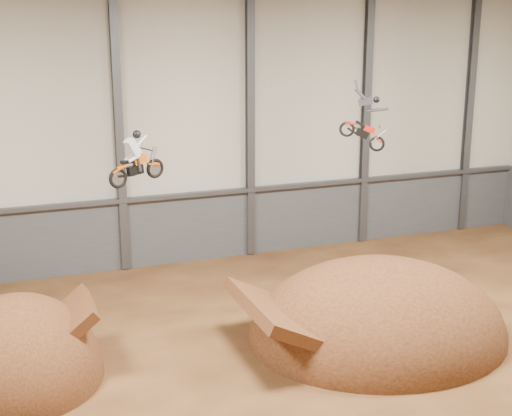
{
  "coord_description": "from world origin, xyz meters",
  "views": [
    {
      "loc": [
        -9.1,
        -19.07,
        12.09
      ],
      "look_at": [
        -0.41,
        4.0,
        5.56
      ],
      "focal_mm": 50.0,
      "sensor_mm": 36.0,
      "label": 1
    }
  ],
  "objects_px": {
    "takeoff_ramp": "(20,377)",
    "landing_ramp": "(377,335)",
    "fmx_rider_b": "(359,116)",
    "fmx_rider_a": "(137,155)"
  },
  "relations": [
    {
      "from": "takeoff_ramp",
      "to": "landing_ramp",
      "type": "relative_size",
      "value": 0.65
    },
    {
      "from": "landing_ramp",
      "to": "fmx_rider_b",
      "type": "relative_size",
      "value": 4.1
    },
    {
      "from": "landing_ramp",
      "to": "fmx_rider_a",
      "type": "height_order",
      "value": "fmx_rider_a"
    },
    {
      "from": "takeoff_ramp",
      "to": "landing_ramp",
      "type": "distance_m",
      "value": 13.49
    },
    {
      "from": "takeoff_ramp",
      "to": "fmx_rider_b",
      "type": "xyz_separation_m",
      "value": [
        13.3,
        0.44,
        8.49
      ]
    },
    {
      "from": "takeoff_ramp",
      "to": "fmx_rider_b",
      "type": "height_order",
      "value": "fmx_rider_b"
    },
    {
      "from": "takeoff_ramp",
      "to": "fmx_rider_a",
      "type": "xyz_separation_m",
      "value": [
        4.84,
        2.0,
        7.23
      ]
    },
    {
      "from": "fmx_rider_a",
      "to": "fmx_rider_b",
      "type": "relative_size",
      "value": 0.94
    },
    {
      "from": "landing_ramp",
      "to": "fmx_rider_a",
      "type": "distance_m",
      "value": 11.73
    },
    {
      "from": "takeoff_ramp",
      "to": "fmx_rider_a",
      "type": "distance_m",
      "value": 8.93
    }
  ]
}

